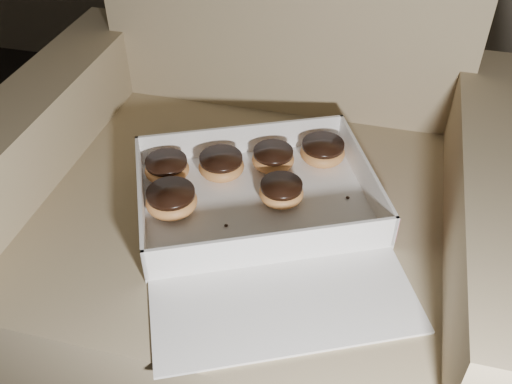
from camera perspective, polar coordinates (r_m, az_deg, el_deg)
name	(u,v)px	position (r m, az deg, el deg)	size (l,w,h in m)	color
armchair	(255,225)	(1.20, -0.15, -3.29)	(0.98, 0.82, 1.02)	#8A7E58
bakery_box	(262,214)	(1.01, 0.65, -2.18)	(0.58, 0.61, 0.07)	white
donut_a	(281,192)	(1.03, 2.55, 0.04)	(0.08, 0.08, 0.04)	#E69D50
donut_b	(167,168)	(1.09, -8.90, 2.36)	(0.08, 0.08, 0.04)	#E69D50
donut_c	(221,165)	(1.09, -3.49, 2.71)	(0.09, 0.09, 0.04)	#E69D50
donut_d	(171,200)	(1.02, -8.45, -0.82)	(0.09, 0.09, 0.05)	#E69D50
donut_e	(273,158)	(1.11, 1.71, 3.40)	(0.08, 0.08, 0.04)	#E69D50
donut_f	(323,151)	(1.13, 6.67, 4.06)	(0.09, 0.09, 0.04)	#E69D50
crumb_a	(378,238)	(0.99, 12.08, -4.50)	(0.01, 0.01, 0.00)	black
crumb_b	(348,198)	(1.06, 9.16, -0.55)	(0.01, 0.01, 0.00)	black
crumb_c	(351,228)	(1.00, 9.46, -3.60)	(0.01, 0.01, 0.00)	black
crumb_d	(226,225)	(0.99, -3.01, -3.36)	(0.01, 0.01, 0.00)	black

